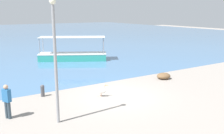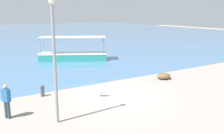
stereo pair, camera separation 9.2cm
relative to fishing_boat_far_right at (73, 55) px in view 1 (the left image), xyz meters
The scene contains 7 objects.
ground 12.36m from the fishing_boat_far_right, 100.39° to the right, with size 120.00×120.00×0.00m, color #9D938A.
fishing_boat_far_right is the anchor object (origin of this frame).
pelican 12.10m from the fishing_boat_far_right, 105.06° to the right, with size 0.67×0.63×0.80m.
lamp_post 15.47m from the fishing_boat_far_right, 115.73° to the right, with size 0.28×0.28×5.60m.
mooring_bollard 11.54m from the fishing_boat_far_right, 122.24° to the right, with size 0.24×0.24×0.73m.
fisherman_standing 14.75m from the fishing_boat_far_right, 125.25° to the right, with size 0.39×0.46×1.69m.
net_pile 11.03m from the fishing_boat_far_right, 74.79° to the right, with size 1.10×0.93×0.46m, color brown.
Camera 1 is at (-7.97, -12.05, 5.04)m, focal length 40.00 mm.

